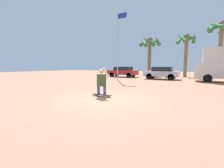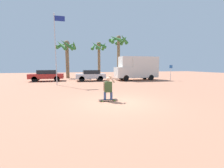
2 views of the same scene
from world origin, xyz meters
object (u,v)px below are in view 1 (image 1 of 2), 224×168
(palm_tree_center_background, at_px, (187,44))
(flagpole, at_px, (118,42))
(palm_tree_near_van, at_px, (222,32))
(person_skateboarder, at_px, (101,81))
(skateboard, at_px, (102,95))
(palm_tree_far_left, at_px, (150,46))
(parked_car_red, at_px, (123,71))
(parked_car_silver, at_px, (161,73))

(palm_tree_center_background, bearing_deg, flagpole, -124.26)
(palm_tree_near_van, relative_size, palm_tree_center_background, 1.27)
(person_skateboarder, xyz_separation_m, palm_tree_center_background, (2.62, 17.19, 3.83))
(skateboard, distance_m, palm_tree_near_van, 21.15)
(palm_tree_near_van, xyz_separation_m, palm_tree_far_left, (-9.23, -1.71, -1.38))
(parked_car_red, distance_m, flagpole, 6.05)
(flagpole, bearing_deg, person_skateboarder, -67.91)
(skateboard, xyz_separation_m, palm_tree_near_van, (6.66, 19.15, 6.01))
(skateboard, bearing_deg, parked_car_red, 111.30)
(parked_car_silver, bearing_deg, skateboard, -92.33)
(palm_tree_near_van, xyz_separation_m, palm_tree_center_background, (-4.04, -1.96, -1.47))
(person_skateboarder, bearing_deg, palm_tree_center_background, 81.32)
(flagpole, bearing_deg, parked_car_red, 109.90)
(flagpole, bearing_deg, palm_tree_near_van, 47.02)
(palm_tree_center_background, bearing_deg, skateboard, -98.68)
(palm_tree_far_left, height_order, flagpole, flagpole)
(skateboard, height_order, palm_tree_near_van, palm_tree_near_van)
(skateboard, relative_size, parked_car_silver, 0.28)
(parked_car_silver, height_order, parked_car_red, parked_car_red)
(person_skateboarder, distance_m, flagpole, 9.60)
(palm_tree_far_left, bearing_deg, parked_car_silver, -61.12)
(parked_car_red, distance_m, palm_tree_near_van, 14.26)
(skateboard, bearing_deg, flagpole, 112.09)
(palm_tree_center_background, bearing_deg, parked_car_red, -152.29)
(palm_tree_near_van, bearing_deg, parked_car_red, -152.92)
(palm_tree_far_left, bearing_deg, person_skateboarder, -81.62)
(parked_car_red, relative_size, palm_tree_near_van, 0.55)
(parked_car_red, height_order, palm_tree_far_left, palm_tree_far_left)
(parked_car_silver, bearing_deg, palm_tree_center_background, 67.99)
(parked_car_red, bearing_deg, flagpole, -70.10)
(parked_car_red, bearing_deg, palm_tree_center_background, 27.71)
(person_skateboarder, relative_size, parked_car_silver, 0.36)
(skateboard, relative_size, person_skateboarder, 0.78)
(skateboard, bearing_deg, person_skateboarder, 180.00)
(parked_car_silver, distance_m, flagpole, 6.21)
(parked_car_silver, relative_size, palm_tree_near_van, 0.50)
(skateboard, distance_m, parked_car_silver, 11.93)
(skateboard, relative_size, parked_car_red, 0.25)
(parked_car_red, height_order, palm_tree_center_background, palm_tree_center_background)
(palm_tree_center_background, bearing_deg, person_skateboarder, -98.68)
(person_skateboarder, height_order, palm_tree_near_van, palm_tree_near_van)
(person_skateboarder, distance_m, palm_tree_center_background, 17.81)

